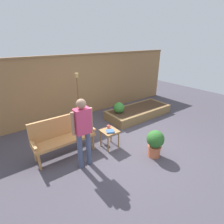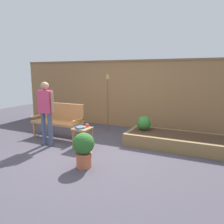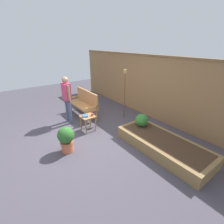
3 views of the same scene
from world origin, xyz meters
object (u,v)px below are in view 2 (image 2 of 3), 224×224
Objects in this scene: side_table at (82,131)px; potted_boxwood at (84,148)px; garden_bench at (59,118)px; shrub_near_bench at (144,123)px; tiki_torch at (108,93)px; cup_on_table at (87,125)px; person_by_bench at (46,108)px; book_on_table at (80,128)px.

side_table is 0.71× the size of potted_boxwood.
garden_bench is 2.14× the size of potted_boxwood.
side_table is at bearing -136.82° from shrub_near_bench.
side_table is at bearing -23.33° from garden_bench.
potted_boxwood is 0.39× the size of tiki_torch.
cup_on_table is at bearing -138.89° from shrub_near_bench.
garden_bench is 2.20m from potted_boxwood.
potted_boxwood reaches higher than cup_on_table.
shrub_near_bench is (0.54, 2.05, 0.10)m from potted_boxwood.
person_by_bench is (-2.03, -1.36, 0.45)m from shrub_near_bench.
book_on_table is at bearing -26.94° from garden_bench.
potted_boxwood reaches higher than book_on_table.
shrub_near_bench reaches higher than side_table.
person_by_bench is at bearing -139.83° from book_on_table.
tiki_torch is 1.10× the size of person_by_bench.
book_on_table is (-0.03, -0.07, 0.10)m from side_table.
book_on_table is 0.53× the size of shrub_near_bench.
garden_bench is 1.15m from book_on_table.
person_by_bench is at bearing -74.63° from garden_bench.
side_table is at bearing -86.96° from tiki_torch.
side_table is 2.50× the size of book_on_table.
potted_boxwood reaches higher than side_table.
potted_boxwood is (0.64, -0.94, -0.01)m from side_table.
side_table is 0.19m from cup_on_table.
person_by_bench is (0.19, -0.71, 0.39)m from garden_bench.
tiki_torch reaches higher than cup_on_table.
cup_on_table is (1.11, -0.32, -0.03)m from garden_bench.
tiki_torch reaches higher than side_table.
side_table is 0.31× the size of person_by_bench.
person_by_bench is at bearing -163.33° from side_table.
person_by_bench is (-0.77, -1.77, -0.24)m from tiki_torch.
garden_bench is at bearing -163.70° from shrub_near_bench.
potted_boxwood is at bearing -25.53° from book_on_table.
cup_on_table is at bearing -84.22° from tiki_torch.
potted_boxwood is 2.12m from shrub_near_bench.
tiki_torch reaches higher than potted_boxwood.
person_by_bench is at bearing -113.58° from tiki_torch.
shrub_near_bench is (1.11, 0.97, -0.04)m from cup_on_table.
side_table is at bearing 16.67° from person_by_bench.
side_table is 1.70m from tiki_torch.
potted_boxwood is at bearing -61.69° from cup_on_table.
cup_on_table is at bearing 65.16° from side_table.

